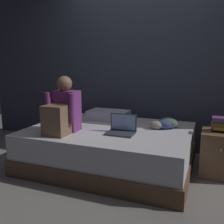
{
  "coord_description": "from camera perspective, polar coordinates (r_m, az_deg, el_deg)",
  "views": [
    {
      "loc": [
        0.96,
        -2.58,
        1.3
      ],
      "look_at": [
        -0.09,
        0.1,
        0.74
      ],
      "focal_mm": 41.15,
      "sensor_mm": 36.0,
      "label": 1
    }
  ],
  "objects": [
    {
      "name": "wall_back",
      "position": [
        3.9,
        7.33,
        11.67
      ],
      "size": [
        5.6,
        0.1,
        2.7
      ],
      "primitive_type": "cube",
      "color": "#383D4C",
      "rests_on": "ground_plane"
    },
    {
      "name": "bed",
      "position": [
        3.28,
        -0.48,
        -7.79
      ],
      "size": [
        2.0,
        1.5,
        0.49
      ],
      "color": "brown",
      "rests_on": "ground_plane"
    },
    {
      "name": "nightstand",
      "position": [
        3.26,
        22.96,
        -8.47
      ],
      "size": [
        0.44,
        0.46,
        0.52
      ],
      "color": "brown",
      "rests_on": "ground_plane"
    },
    {
      "name": "person_sitting",
      "position": [
        3.04,
        -10.97,
        0.18
      ],
      "size": [
        0.39,
        0.44,
        0.66
      ],
      "color": "#75337A",
      "rests_on": "bed"
    },
    {
      "name": "clothes_pile",
      "position": [
        3.26,
        11.67,
        -2.55
      ],
      "size": [
        0.33,
        0.27,
        0.13
      ],
      "color": "#3D4C8E",
      "rests_on": "bed"
    },
    {
      "name": "pillow",
      "position": [
        3.68,
        -0.81,
        -0.69
      ],
      "size": [
        0.56,
        0.36,
        0.13
      ],
      "primitive_type": "cube",
      "color": "silver",
      "rests_on": "bed"
    },
    {
      "name": "laptop",
      "position": [
        2.97,
        2.14,
        -3.74
      ],
      "size": [
        0.32,
        0.23,
        0.22
      ],
      "color": "#333842",
      "rests_on": "bed"
    },
    {
      "name": "ground_plane",
      "position": [
        3.05,
        0.97,
        -14.24
      ],
      "size": [
        8.0,
        8.0,
        0.0
      ],
      "primitive_type": "plane",
      "color": "gray"
    },
    {
      "name": "book_stack",
      "position": [
        3.17,
        23.14,
        -2.59
      ],
      "size": [
        0.23,
        0.16,
        0.16
      ],
      "color": "black",
      "rests_on": "nightstand"
    }
  ]
}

